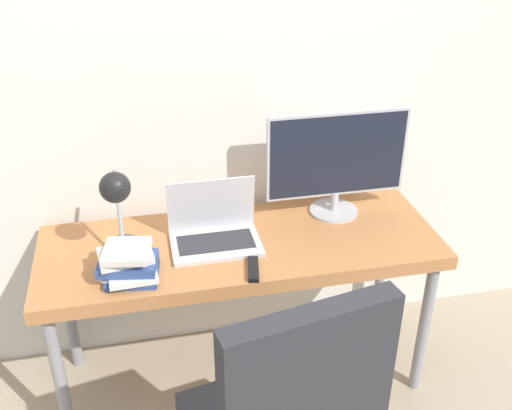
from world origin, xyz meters
The scene contains 8 objects.
wall_back centered at (0.00, 0.66, 1.30)m, with size 8.00×0.05×2.60m.
desk centered at (0.00, 0.30, 0.68)m, with size 1.65×0.59×0.75m.
laptop centered at (-0.11, 0.32, 0.80)m, with size 0.36×0.25×0.26m.
monitor centered at (0.45, 0.45, 1.01)m, with size 0.62×0.21×0.47m.
desk_lamp centered at (-0.47, 0.24, 1.04)m, with size 0.12×0.27×0.40m.
book_stack centered at (-0.45, 0.14, 0.81)m, with size 0.24×0.21×0.13m.
tv_remote centered at (0.01, 0.08, 0.76)m, with size 0.07×0.15×0.02m.
game_controller centered at (-0.50, 0.13, 0.77)m, with size 0.14×0.10×0.04m.
Camera 1 is at (-0.37, -1.75, 2.09)m, focal length 42.00 mm.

